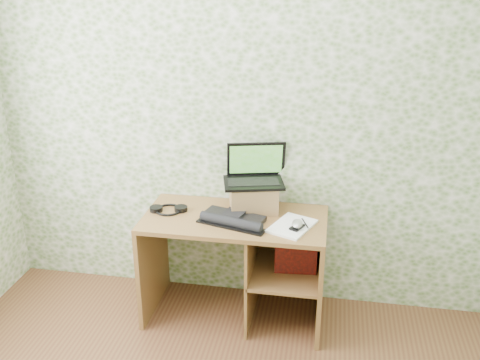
% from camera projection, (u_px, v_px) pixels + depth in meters
% --- Properties ---
extents(wall_back, '(3.50, 0.00, 3.50)m').
position_uv_depth(wall_back, '(243.00, 124.00, 3.58)').
color(wall_back, silver).
rests_on(wall_back, ground).
extents(desk, '(1.20, 0.60, 0.75)m').
position_uv_depth(desk, '(247.00, 252.00, 3.61)').
color(desk, brown).
rests_on(desk, floor).
extents(riser, '(0.36, 0.33, 0.19)m').
position_uv_depth(riser, '(253.00, 197.00, 3.58)').
color(riser, brown).
rests_on(riser, desk).
extents(laptop, '(0.45, 0.37, 0.26)m').
position_uv_depth(laptop, '(255.00, 173.00, 3.56)').
color(laptop, black).
rests_on(laptop, riser).
extents(keyboard, '(0.46, 0.34, 0.06)m').
position_uv_depth(keyboard, '(233.00, 219.00, 3.42)').
color(keyboard, black).
rests_on(keyboard, desk).
extents(headphones, '(0.25, 0.21, 0.03)m').
position_uv_depth(headphones, '(169.00, 209.00, 3.59)').
color(headphones, black).
rests_on(headphones, desk).
extents(notepad, '(0.32, 0.37, 0.01)m').
position_uv_depth(notepad, '(292.00, 226.00, 3.37)').
color(notepad, white).
rests_on(notepad, desk).
extents(mouse, '(0.11, 0.13, 0.04)m').
position_uv_depth(mouse, '(297.00, 225.00, 3.32)').
color(mouse, silver).
rests_on(mouse, notepad).
extents(pen, '(0.05, 0.13, 0.01)m').
position_uv_depth(pen, '(305.00, 223.00, 3.38)').
color(pen, black).
rests_on(pen, notepad).
extents(red_box, '(0.28, 0.11, 0.33)m').
position_uv_depth(red_box, '(296.00, 249.00, 3.50)').
color(red_box, '#9D160E').
rests_on(red_box, desk).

